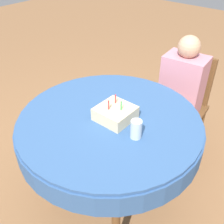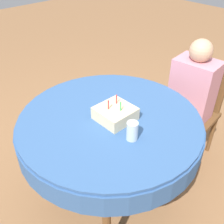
{
  "view_description": "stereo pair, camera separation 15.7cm",
  "coord_description": "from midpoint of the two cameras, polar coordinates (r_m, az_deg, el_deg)",
  "views": [
    {
      "loc": [
        0.84,
        -0.97,
        1.73
      ],
      "look_at": [
        0.02,
        0.0,
        0.82
      ],
      "focal_mm": 42.0,
      "sensor_mm": 36.0,
      "label": 1
    },
    {
      "loc": [
        0.95,
        -0.86,
        1.73
      ],
      "look_at": [
        0.02,
        0.0,
        0.82
      ],
      "focal_mm": 42.0,
      "sensor_mm": 36.0,
      "label": 2
    }
  ],
  "objects": [
    {
      "name": "dining_table",
      "position": [
        1.66,
        -3.24,
        -3.84
      ],
      "size": [
        1.15,
        1.15,
        0.77
      ],
      "color": "#335689",
      "rests_on": "ground_plane"
    },
    {
      "name": "person",
      "position": [
        2.19,
        12.76,
        4.77
      ],
      "size": [
        0.35,
        0.35,
        1.08
      ],
      "rotation": [
        0.0,
        0.0,
        0.1
      ],
      "color": "tan",
      "rests_on": "ground_plane"
    },
    {
      "name": "chair",
      "position": [
        2.36,
        13.15,
        2.09
      ],
      "size": [
        0.46,
        0.46,
        0.87
      ],
      "rotation": [
        0.0,
        0.0,
        0.1
      ],
      "color": "brown",
      "rests_on": "ground_plane"
    },
    {
      "name": "birthday_cake",
      "position": [
        1.57,
        -2.15,
        -0.37
      ],
      "size": [
        0.21,
        0.21,
        0.14
      ],
      "color": "beige",
      "rests_on": "dining_table"
    },
    {
      "name": "ground_plane",
      "position": [
        2.16,
        -2.62,
        -18.0
      ],
      "size": [
        12.0,
        12.0,
        0.0
      ],
      "primitive_type": "plane",
      "color": "#8C603D"
    },
    {
      "name": "drinking_glass",
      "position": [
        1.42,
        2.15,
        -3.88
      ],
      "size": [
        0.06,
        0.06,
        0.11
      ],
      "color": "silver",
      "rests_on": "dining_table"
    }
  ]
}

